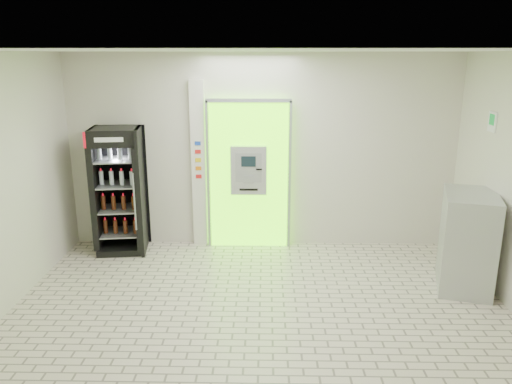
{
  "coord_description": "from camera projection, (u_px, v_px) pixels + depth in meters",
  "views": [
    {
      "loc": [
        0.07,
        -5.1,
        2.98
      ],
      "look_at": [
        -0.06,
        1.2,
        1.22
      ],
      "focal_mm": 35.0,
      "sensor_mm": 36.0,
      "label": 1
    }
  ],
  "objects": [
    {
      "name": "ground",
      "position": [
        259.0,
        322.0,
        5.71
      ],
      "size": [
        6.0,
        6.0,
        0.0
      ],
      "primitive_type": "plane",
      "color": "beige",
      "rests_on": "ground"
    },
    {
      "name": "room_shell",
      "position": [
        260.0,
        165.0,
        5.22
      ],
      "size": [
        6.0,
        6.0,
        6.0
      ],
      "color": "beige",
      "rests_on": "ground"
    },
    {
      "name": "atm_assembly",
      "position": [
        249.0,
        174.0,
        7.73
      ],
      "size": [
        1.3,
        0.24,
        2.33
      ],
      "color": "#5BED07",
      "rests_on": "ground"
    },
    {
      "name": "pillar",
      "position": [
        199.0,
        165.0,
        7.74
      ],
      "size": [
        0.22,
        0.11,
        2.6
      ],
      "color": "silver",
      "rests_on": "ground"
    },
    {
      "name": "beverage_cooler",
      "position": [
        120.0,
        193.0,
        7.61
      ],
      "size": [
        0.8,
        0.75,
        1.92
      ],
      "rotation": [
        0.0,
        0.0,
        0.13
      ],
      "color": "black",
      "rests_on": "ground"
    },
    {
      "name": "steel_cabinet",
      "position": [
        467.0,
        241.0,
        6.44
      ],
      "size": [
        0.88,
        1.09,
        1.27
      ],
      "rotation": [
        0.0,
        0.0,
        -0.28
      ],
      "color": "#ABADB3",
      "rests_on": "ground"
    },
    {
      "name": "exit_sign",
      "position": [
        492.0,
        122.0,
        6.43
      ],
      "size": [
        0.02,
        0.22,
        0.26
      ],
      "color": "white",
      "rests_on": "room_shell"
    }
  ]
}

